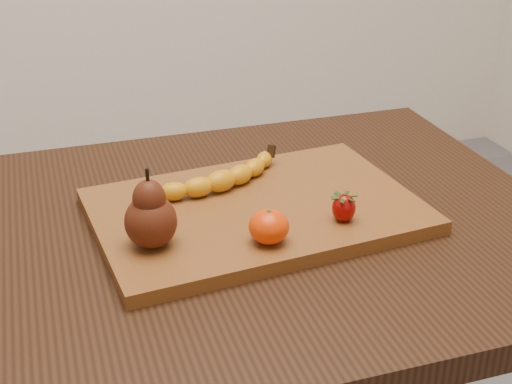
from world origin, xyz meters
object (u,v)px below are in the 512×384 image
object	(u,v)px
table	(212,285)
pear	(150,208)
mandarin	(269,227)
cutting_board	(256,211)

from	to	relation	value
table	pear	world-z (taller)	pear
table	mandarin	distance (m)	0.18
cutting_board	pear	distance (m)	0.18
table	cutting_board	bearing A→B (deg)	4.54
mandarin	table	bearing A→B (deg)	118.31
pear	table	bearing A→B (deg)	32.80
table	cutting_board	size ratio (longest dim) A/B	2.22
table	pear	size ratio (longest dim) A/B	9.59
cutting_board	pear	bearing A→B (deg)	-163.38
cutting_board	pear	xyz separation A→B (m)	(-0.16, -0.06, 0.06)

